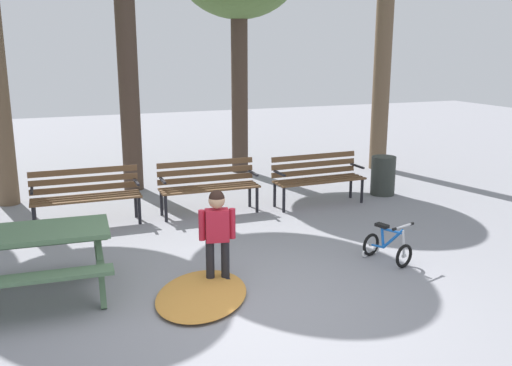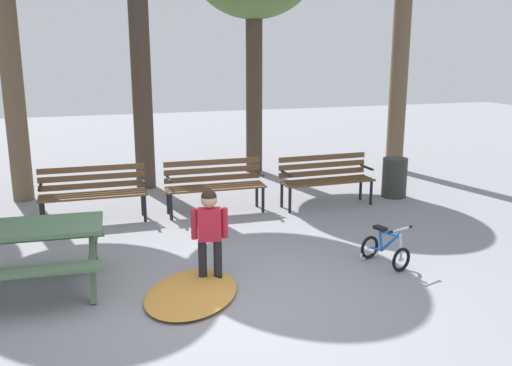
# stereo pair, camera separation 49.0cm
# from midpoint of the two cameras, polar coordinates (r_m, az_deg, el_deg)

# --- Properties ---
(ground) EXTENTS (36.00, 36.00, 0.00)m
(ground) POSITION_cam_midpoint_polar(r_m,az_deg,el_deg) (6.00, -3.02, -12.38)
(ground) COLOR gray
(picnic_table) EXTENTS (1.88, 1.44, 0.79)m
(picnic_table) POSITION_cam_midpoint_polar(r_m,az_deg,el_deg) (6.49, -24.85, -5.98)
(picnic_table) COLOR #4C6B4C
(picnic_table) RESTS_ON ground
(park_bench_far_left) EXTENTS (1.61, 0.48, 0.85)m
(park_bench_far_left) POSITION_cam_midpoint_polar(r_m,az_deg,el_deg) (8.88, -18.49, -0.90)
(park_bench_far_left) COLOR brown
(park_bench_far_left) RESTS_ON ground
(park_bench_left) EXTENTS (1.61, 0.49, 0.85)m
(park_bench_left) POSITION_cam_midpoint_polar(r_m,az_deg,el_deg) (9.09, -6.44, 0.05)
(park_bench_left) COLOR brown
(park_bench_left) RESTS_ON ground
(park_bench_right) EXTENTS (1.61, 0.49, 0.85)m
(park_bench_right) POSITION_cam_midpoint_polar(r_m,az_deg,el_deg) (9.59, 4.81, 0.81)
(park_bench_right) COLOR brown
(park_bench_right) RESTS_ON ground
(child_standing) EXTENTS (0.41, 0.21, 1.09)m
(child_standing) POSITION_cam_midpoint_polar(r_m,az_deg,el_deg) (6.34, -6.20, -4.68)
(child_standing) COLOR black
(child_standing) RESTS_ON ground
(kids_bicycle) EXTENTS (0.49, 0.62, 0.54)m
(kids_bicycle) POSITION_cam_midpoint_polar(r_m,az_deg,el_deg) (7.20, 11.31, -6.36)
(kids_bicycle) COLOR black
(kids_bicycle) RESTS_ON ground
(leaf_pile) EXTENTS (1.50, 1.66, 0.07)m
(leaf_pile) POSITION_cam_midpoint_polar(r_m,az_deg,el_deg) (6.21, -7.86, -11.21)
(leaf_pile) COLOR #C68438
(leaf_pile) RESTS_ON ground
(trash_bin) EXTENTS (0.44, 0.44, 0.71)m
(trash_bin) POSITION_cam_midpoint_polar(r_m,az_deg,el_deg) (10.42, 11.52, 0.74)
(trash_bin) COLOR #2D332D
(trash_bin) RESTS_ON ground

